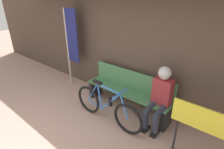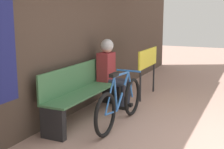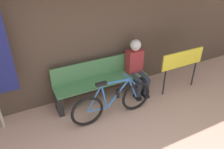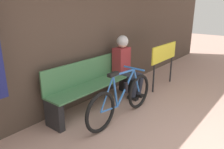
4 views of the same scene
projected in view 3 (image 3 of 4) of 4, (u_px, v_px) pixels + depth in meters
storefront_wall at (70, 21)px, 4.01m from camera, size 12.00×0.56×3.20m
park_bench_near at (101, 81)px, 4.56m from camera, size 1.98×0.42×0.87m
bicycle at (113, 102)px, 4.07m from camera, size 1.64×0.40×0.84m
person_seated at (136, 63)px, 4.63m from camera, size 0.34×0.59×1.22m
signboard at (182, 61)px, 4.66m from camera, size 1.06×0.04×0.97m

